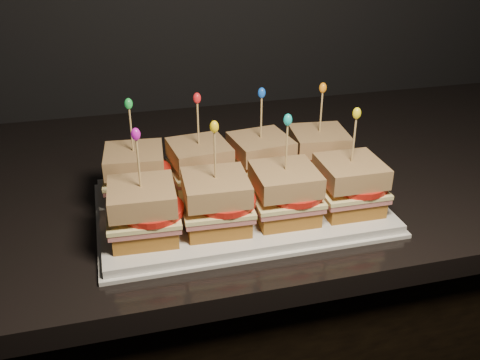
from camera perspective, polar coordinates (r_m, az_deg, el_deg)
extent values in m
cube|color=black|center=(0.97, -10.06, -0.62)|extent=(2.46, 0.71, 0.03)
cube|color=white|center=(0.84, 0.00, -2.80)|extent=(0.43, 0.26, 0.02)
cube|color=white|center=(0.84, 0.00, -3.15)|extent=(0.44, 0.28, 0.01)
cube|color=brown|center=(0.86, -10.93, -0.86)|extent=(0.09, 0.09, 0.02)
cube|color=#B95759|center=(0.85, -11.03, 0.09)|extent=(0.10, 0.10, 0.01)
cube|color=#FFF39E|center=(0.85, -11.07, 0.51)|extent=(0.11, 0.10, 0.01)
cylinder|color=red|center=(0.84, -10.27, 0.89)|extent=(0.09, 0.09, 0.01)
cube|color=brown|center=(0.84, -11.23, 2.17)|extent=(0.10, 0.10, 0.03)
cylinder|color=tan|center=(0.82, -11.51, 5.02)|extent=(0.00, 0.00, 0.09)
ellipsoid|color=green|center=(0.81, -11.80, 7.98)|extent=(0.01, 0.01, 0.02)
cube|color=brown|center=(0.87, -4.27, -0.08)|extent=(0.10, 0.10, 0.02)
cube|color=#B95759|center=(0.86, -4.30, 0.87)|extent=(0.11, 0.10, 0.01)
cube|color=#FFF39E|center=(0.86, -4.32, 1.29)|extent=(0.11, 0.10, 0.01)
cylinder|color=red|center=(0.86, -3.47, 1.66)|extent=(0.09, 0.09, 0.01)
cube|color=brown|center=(0.85, -4.38, 2.94)|extent=(0.10, 0.10, 0.03)
cylinder|color=tan|center=(0.83, -4.49, 5.77)|extent=(0.00, 0.00, 0.09)
ellipsoid|color=red|center=(0.82, -4.60, 8.71)|extent=(0.01, 0.01, 0.02)
cube|color=brown|center=(0.89, 2.17, 0.68)|extent=(0.10, 0.10, 0.02)
cube|color=#B95759|center=(0.89, 2.18, 1.61)|extent=(0.11, 0.10, 0.01)
cube|color=#FFF39E|center=(0.88, 2.19, 2.02)|extent=(0.11, 0.11, 0.01)
cylinder|color=red|center=(0.88, 3.06, 2.39)|extent=(0.09, 0.09, 0.01)
cube|color=brown|center=(0.87, 2.22, 3.64)|extent=(0.10, 0.10, 0.03)
cylinder|color=tan|center=(0.86, 2.28, 6.41)|extent=(0.00, 0.00, 0.09)
ellipsoid|color=blue|center=(0.84, 2.33, 9.28)|extent=(0.01, 0.01, 0.02)
cube|color=brown|center=(0.93, 8.23, 1.39)|extent=(0.10, 0.10, 0.02)
cube|color=#B95759|center=(0.92, 8.29, 2.29)|extent=(0.11, 0.10, 0.01)
cube|color=#FFF39E|center=(0.92, 8.32, 2.69)|extent=(0.11, 0.10, 0.01)
cylinder|color=red|center=(0.91, 9.19, 3.04)|extent=(0.09, 0.09, 0.01)
cube|color=brown|center=(0.91, 8.44, 4.25)|extent=(0.10, 0.10, 0.03)
cylinder|color=tan|center=(0.89, 8.63, 6.93)|extent=(0.00, 0.00, 0.09)
ellipsoid|color=orange|center=(0.87, 8.83, 9.70)|extent=(0.01, 0.01, 0.02)
cube|color=brown|center=(0.76, -10.13, -5.07)|extent=(0.09, 0.09, 0.02)
cube|color=#B95759|center=(0.75, -10.23, -4.02)|extent=(0.10, 0.10, 0.01)
cube|color=#FFF39E|center=(0.74, -10.28, -3.56)|extent=(0.10, 0.10, 0.01)
cylinder|color=red|center=(0.74, -9.35, -3.18)|extent=(0.09, 0.09, 0.01)
cube|color=brown|center=(0.73, -10.45, -1.73)|extent=(0.09, 0.09, 0.03)
cylinder|color=tan|center=(0.71, -10.75, 1.46)|extent=(0.00, 0.00, 0.09)
ellipsoid|color=#C014B1|center=(0.69, -11.06, 4.82)|extent=(0.01, 0.01, 0.02)
cube|color=brown|center=(0.77, -2.53, -4.11)|extent=(0.09, 0.09, 0.02)
cube|color=#B95759|center=(0.76, -2.56, -3.07)|extent=(0.10, 0.10, 0.01)
cube|color=#FFF39E|center=(0.76, -2.57, -2.61)|extent=(0.10, 0.10, 0.01)
cylinder|color=red|center=(0.75, -1.58, -2.22)|extent=(0.09, 0.09, 0.01)
cube|color=brown|center=(0.74, -2.61, -0.79)|extent=(0.09, 0.09, 0.03)
cylinder|color=tan|center=(0.72, -2.68, 2.37)|extent=(0.00, 0.00, 0.09)
ellipsoid|color=yellow|center=(0.70, -2.76, 5.70)|extent=(0.01, 0.01, 0.02)
cube|color=brown|center=(0.79, 4.71, -3.13)|extent=(0.09, 0.09, 0.02)
cube|color=#B95759|center=(0.78, 4.76, -2.11)|extent=(0.10, 0.09, 0.01)
cube|color=#FFF39E|center=(0.78, 4.78, -1.66)|extent=(0.10, 0.10, 0.01)
cylinder|color=red|center=(0.77, 5.78, -1.27)|extent=(0.09, 0.09, 0.01)
cube|color=brown|center=(0.77, 4.85, 0.11)|extent=(0.09, 0.09, 0.03)
cylinder|color=tan|center=(0.75, 4.99, 3.20)|extent=(0.00, 0.00, 0.09)
ellipsoid|color=#13B5AF|center=(0.73, 5.13, 6.42)|extent=(0.01, 0.01, 0.02)
cube|color=brown|center=(0.83, 11.41, -2.18)|extent=(0.09, 0.09, 0.02)
cube|color=#B95759|center=(0.82, 11.51, -1.20)|extent=(0.10, 0.09, 0.01)
cube|color=#FFF39E|center=(0.82, 11.56, -0.76)|extent=(0.10, 0.10, 0.01)
cylinder|color=red|center=(0.81, 12.55, -0.38)|extent=(0.09, 0.09, 0.01)
cube|color=brown|center=(0.80, 11.73, 0.95)|extent=(0.09, 0.09, 0.03)
cylinder|color=tan|center=(0.79, 12.04, 3.90)|extent=(0.00, 0.00, 0.09)
ellipsoid|color=yellow|center=(0.77, 12.36, 6.98)|extent=(0.01, 0.01, 0.02)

